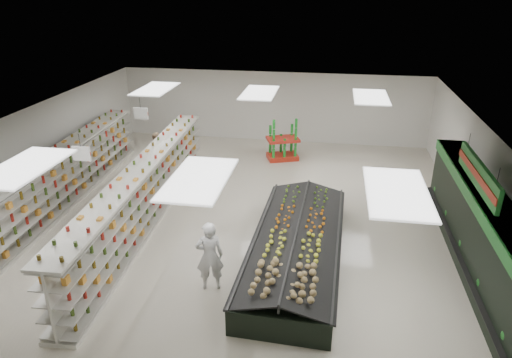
% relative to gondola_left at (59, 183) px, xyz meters
% --- Properties ---
extents(floor, '(16.00, 16.00, 0.00)m').
position_rel_gondola_left_xyz_m(floor, '(6.02, -0.01, -0.86)').
color(floor, beige).
rests_on(floor, ground).
extents(ceiling, '(14.00, 16.00, 0.02)m').
position_rel_gondola_left_xyz_m(ceiling, '(6.02, -0.01, 2.34)').
color(ceiling, white).
rests_on(ceiling, wall_back).
extents(wall_back, '(14.00, 0.02, 3.20)m').
position_rel_gondola_left_xyz_m(wall_back, '(6.02, 7.99, 0.74)').
color(wall_back, white).
rests_on(wall_back, floor).
extents(wall_left, '(0.02, 16.00, 3.20)m').
position_rel_gondola_left_xyz_m(wall_left, '(-0.98, -0.01, 0.74)').
color(wall_left, white).
rests_on(wall_left, floor).
extents(wall_right, '(0.02, 16.00, 3.20)m').
position_rel_gondola_left_xyz_m(wall_right, '(13.02, -0.01, 0.74)').
color(wall_right, white).
rests_on(wall_right, floor).
extents(produce_wall_case, '(0.93, 8.00, 2.20)m').
position_rel_gondola_left_xyz_m(produce_wall_case, '(12.55, -1.51, 0.38)').
color(produce_wall_case, black).
rests_on(produce_wall_case, floor).
extents(aisle_sign_near, '(0.52, 0.06, 0.75)m').
position_rel_gondola_left_xyz_m(aisle_sign_near, '(2.22, -2.01, 1.89)').
color(aisle_sign_near, white).
rests_on(aisle_sign_near, ceiling).
extents(aisle_sign_far, '(0.52, 0.06, 0.75)m').
position_rel_gondola_left_xyz_m(aisle_sign_far, '(2.22, 1.99, 1.89)').
color(aisle_sign_far, white).
rests_on(aisle_sign_far, ceiling).
extents(hortifruti_banner, '(0.12, 3.20, 0.95)m').
position_rel_gondola_left_xyz_m(hortifruti_banner, '(12.27, -1.51, 1.79)').
color(hortifruti_banner, '#1D6D26').
rests_on(hortifruti_banner, ceiling).
extents(gondola_left, '(1.25, 10.80, 1.87)m').
position_rel_gondola_left_xyz_m(gondola_left, '(0.00, 0.00, 0.00)').
color(gondola_left, silver).
rests_on(gondola_left, floor).
extents(gondola_center, '(1.27, 10.97, 1.90)m').
position_rel_gondola_left_xyz_m(gondola_center, '(3.19, -0.50, 0.01)').
color(gondola_center, silver).
rests_on(gondola_center, floor).
extents(produce_island, '(2.58, 6.55, 0.97)m').
position_rel_gondola_left_xyz_m(produce_island, '(7.98, -1.86, -0.42)').
color(produce_island, black).
rests_on(produce_island, floor).
extents(soda_endcap, '(1.52, 1.28, 1.65)m').
position_rel_gondola_left_xyz_m(soda_endcap, '(6.77, 5.58, -0.06)').
color(soda_endcap, '#B62614').
rests_on(soda_endcap, floor).
extents(shopper_main, '(0.76, 0.61, 1.82)m').
position_rel_gondola_left_xyz_m(shopper_main, '(6.02, -3.48, 0.05)').
color(shopper_main, white).
rests_on(shopper_main, floor).
extents(shopper_background, '(0.74, 0.90, 1.59)m').
position_rel_gondola_left_xyz_m(shopper_background, '(2.12, 3.47, -0.06)').
color(shopper_background, tan).
rests_on(shopper_background, floor).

